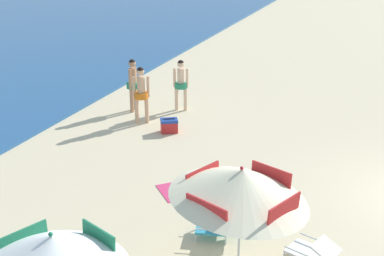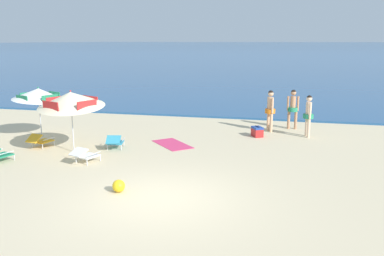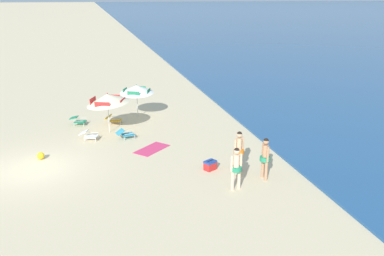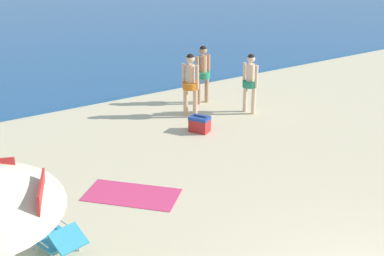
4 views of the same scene
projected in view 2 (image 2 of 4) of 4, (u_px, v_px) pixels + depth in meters
ground_plane at (158, 199)px, 10.01m from camera, size 800.00×800.00×0.00m
ocean_water at (288, 44)px, 400.59m from camera, size 800.00×800.00×0.10m
beach_umbrella_striped_main at (71, 99)px, 13.78m from camera, size 2.54×2.58×2.23m
beach_umbrella_striped_second at (38, 94)px, 16.07m from camera, size 2.38×2.36×2.03m
lounge_chair_under_umbrella at (85, 155)px, 12.86m from camera, size 0.79×1.00×0.51m
lounge_chair_beside_umbrella at (40, 140)px, 14.73m from camera, size 0.71×0.99×0.53m
lounge_chair_facing_sea at (115, 142)px, 14.53m from camera, size 0.72×0.99×0.52m
person_standing_near_shore at (270, 108)px, 17.18m from camera, size 0.43×0.48×1.75m
person_standing_beside at (293, 106)px, 17.69m from camera, size 0.51×0.42×1.71m
person_wading_in at (308, 113)px, 16.21m from camera, size 0.41×0.49×1.68m
cooler_box at (257, 132)px, 16.41m from camera, size 0.55×0.60×0.43m
beach_ball at (119, 186)px, 10.41m from camera, size 0.33×0.33×0.33m
beach_towel at (172, 144)px, 15.21m from camera, size 1.88×1.93×0.01m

